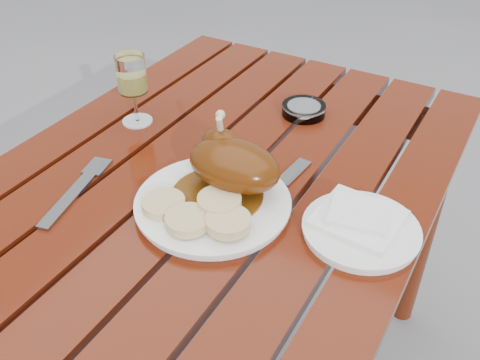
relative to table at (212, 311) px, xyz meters
name	(u,v)px	position (x,y,z in m)	size (l,w,h in m)	color
table	(212,311)	(0.00, 0.00, 0.00)	(0.80, 1.20, 0.75)	#5F1D0B
dinner_plate	(213,204)	(0.06, -0.06, 0.38)	(0.27, 0.27, 0.02)	white
roast_duck	(232,164)	(0.06, -0.01, 0.44)	(0.18, 0.18, 0.12)	#552D09
bread_dumplings	(199,212)	(0.06, -0.11, 0.41)	(0.20, 0.13, 0.03)	#D8C284
wine_glass	(133,90)	(-0.25, 0.11, 0.45)	(0.07, 0.07, 0.15)	#D6D061
side_plate	(361,230)	(0.30, 0.00, 0.38)	(0.19, 0.19, 0.02)	white
napkin	(358,219)	(0.29, 0.01, 0.40)	(0.13, 0.12, 0.01)	white
ashtray	(304,110)	(0.06, 0.32, 0.39)	(0.10, 0.10, 0.02)	#B2B7BC
fork	(73,194)	(-0.18, -0.16, 0.38)	(0.02, 0.20, 0.01)	gray
knife	(268,197)	(0.13, 0.01, 0.38)	(0.02, 0.21, 0.01)	gray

